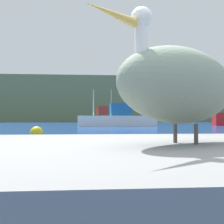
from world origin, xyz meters
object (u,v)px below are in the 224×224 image
object	(u,v)px
fishing_boat_green	(101,118)
mooring_buoy	(37,133)
fishing_boat_white	(117,119)
pelican	(180,85)

from	to	relation	value
fishing_boat_green	mooring_buoy	world-z (taller)	fishing_boat_green
mooring_buoy	fishing_boat_white	bearing A→B (deg)	74.70
fishing_boat_white	pelican	bearing A→B (deg)	84.81
pelican	mooring_buoy	bearing A→B (deg)	-113.85
fishing_boat_green	mooring_buoy	bearing A→B (deg)	-109.33
fishing_boat_white	mooring_buoy	xyz separation A→B (m)	(-5.34, -19.53, -0.49)
pelican	fishing_boat_green	bearing A→B (deg)	-129.69
pelican	fishing_boat_white	world-z (taller)	fishing_boat_white
pelican	fishing_boat_white	distance (m)	30.10
pelican	mooring_buoy	world-z (taller)	pelican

